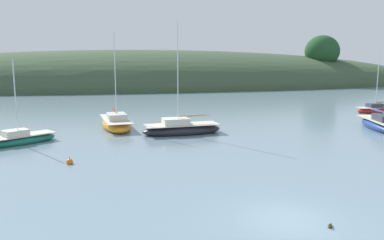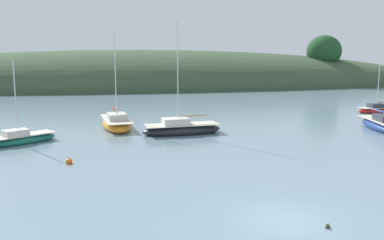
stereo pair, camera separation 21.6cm
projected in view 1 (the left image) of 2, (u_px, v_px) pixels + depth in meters
ground_plane at (288, 220)px, 16.99m from camera, size 400.00×400.00×0.00m
far_shoreline_hill at (141, 86)px, 92.37m from camera, size 150.00×36.00×20.42m
sailboat_red_portside at (181, 129)px, 35.90m from camera, size 7.42×3.08×10.25m
sailboat_white_near at (116, 123)px, 38.79m from camera, size 3.45×7.87×9.46m
sailboat_orange_cutter at (377, 110)px, 49.67m from camera, size 5.48×1.94×7.37m
sailboat_grey_yawl at (382, 125)px, 38.07m from camera, size 4.27×7.90×9.04m
sailboat_yellow_far at (21, 139)px, 31.90m from camera, size 5.68×4.78×6.87m
mooring_buoy_inner at (70, 162)px, 25.83m from camera, size 0.44×0.44×0.54m
duck_lone_left at (330, 226)px, 16.23m from camera, size 0.36×0.37×0.24m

